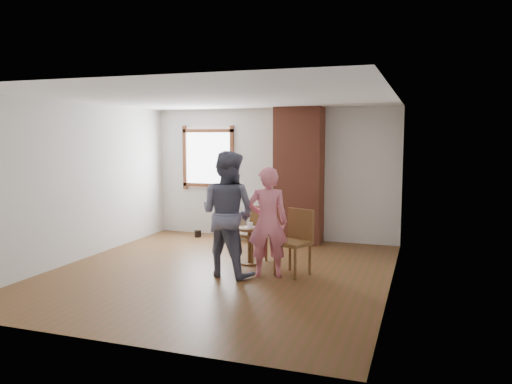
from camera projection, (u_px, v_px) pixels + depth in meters
ground at (219, 272)px, 7.55m from camera, size 5.50×5.50×0.00m
room_shell at (230, 151)px, 7.94m from camera, size 5.04×5.52×2.62m
brick_chimney at (299, 176)px, 9.56m from camera, size 0.90×0.50×2.60m
stoneware_crock at (236, 226)px, 9.99m from camera, size 0.50×0.50×0.50m
dark_pot at (198, 234)px, 10.19m from camera, size 0.18×0.18×0.14m
dining_chair_left at (255, 231)px, 8.21m from camera, size 0.55×0.55×0.90m
dining_chair_right at (296, 238)px, 7.40m from camera, size 0.59×0.59×0.97m
side_table at (249, 240)px, 7.97m from camera, size 0.40×0.40×0.60m
cake_plate at (249, 227)px, 7.95m from camera, size 0.18×0.18×0.01m
cake_slice at (250, 225)px, 7.94m from camera, size 0.08×0.07×0.06m
man at (228, 214)px, 7.31m from camera, size 1.02×0.87×1.84m
person_pink at (268, 222)px, 7.23m from camera, size 0.68×0.56×1.62m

